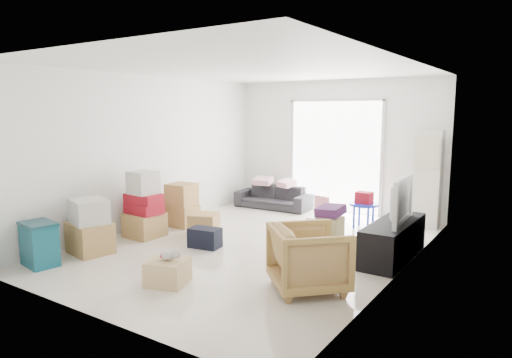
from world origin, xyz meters
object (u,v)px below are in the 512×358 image
Objects in this scene: armchair at (309,255)px; ottoman at (330,227)px; tv_console at (393,240)px; kids_table at (364,202)px; television at (394,216)px; storage_bins at (39,244)px; ac_tower at (428,179)px; sofa at (273,193)px; wood_crate at (168,272)px.

armchair reaches higher than ottoman.
armchair reaches higher than tv_console.
kids_table is (-0.49, 3.11, 0.04)m from armchair.
television reaches higher than storage_bins.
tv_console reaches higher than ottoman.
tv_console is 4.46× the size of ottoman.
ottoman is (-1.13, -1.65, -0.69)m from ac_tower.
armchair reaches higher than storage_bins.
armchair is at bearing -105.70° from tv_console.
sofa is (-3.19, 1.96, -0.29)m from television.
tv_console is 2.69× the size of storage_bins.
armchair is 1.88× the size of wood_crate.
armchair reaches higher than kids_table.
ac_tower is 5.02m from wood_crate.
kids_table is at bearing 29.67° from television.
wood_crate is (-1.98, -2.47, -0.46)m from television.
storage_bins is 1.98m from wood_crate.
sofa reaches higher than storage_bins.
tv_console reaches higher than wood_crate.
tv_console is 1.45× the size of television.
storage_bins is at bearing -128.65° from ottoman.
wood_crate is (-1.02, -3.89, -0.31)m from kids_table.
television is 1.77m from armchair.
ac_tower reaches higher than wood_crate.
tv_console is at bearing -34.67° from sofa.
wood_crate is at bearing -105.29° from ottoman.
armchair is 1.30× the size of kids_table.
ottoman is at bearing 51.35° from storage_bins.
storage_bins is (-3.85, -5.05, -0.57)m from ac_tower.
television reaches higher than kids_table.
kids_table is at bearing 77.42° from ottoman.
kids_table is (2.22, -0.54, 0.14)m from sofa.
ac_tower is 1.58× the size of television.
television reaches higher than sofa.
television is 4.89m from storage_bins.
sofa is at bearing 105.23° from wood_crate.
storage_bins is at bearing 65.10° from armchair.
television is 2.47× the size of wood_crate.
television is (0.00, 0.00, 0.34)m from tv_console.
storage_bins is 1.66× the size of ottoman.
ac_tower is at bearing 52.68° from storage_bins.
kids_table is (-0.97, 1.42, -0.15)m from television.
ottoman is at bearing 158.59° from tv_console.
tv_console is 1.76m from armchair.
ottoman is at bearing -26.80° from armchair.
kids_table is 1.45× the size of wood_crate.
armchair is 3.15m from kids_table.
ac_tower is at bearing -3.17° from television.
ac_tower is 3.85m from armchair.
armchair is 2.28m from ottoman.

